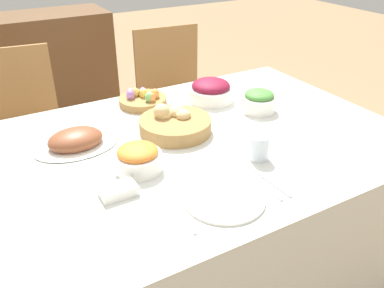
# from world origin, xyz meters

# --- Properties ---
(ground_plane) EXTENTS (12.00, 12.00, 0.00)m
(ground_plane) POSITION_xyz_m (0.00, 0.00, 0.00)
(ground_plane) COLOR #937551
(dining_table) EXTENTS (1.80, 1.13, 0.73)m
(dining_table) POSITION_xyz_m (0.00, 0.00, 0.37)
(dining_table) COLOR silver
(dining_table) RESTS_ON ground
(chair_far_left) EXTENTS (0.47, 0.47, 0.91)m
(chair_far_left) POSITION_xyz_m (-0.45, 0.93, 0.49)
(chair_far_left) COLOR olive
(chair_far_left) RESTS_ON ground
(chair_far_right) EXTENTS (0.46, 0.46, 0.91)m
(chair_far_right) POSITION_xyz_m (0.47, 0.93, 0.49)
(chair_far_right) COLOR olive
(chair_far_right) RESTS_ON ground
(sideboard) EXTENTS (1.11, 0.44, 0.91)m
(sideboard) POSITION_xyz_m (-0.20, 1.86, 0.45)
(sideboard) COLOR brown
(sideboard) RESTS_ON ground
(bread_basket) EXTENTS (0.29, 0.29, 0.11)m
(bread_basket) POSITION_xyz_m (0.05, 0.11, 0.77)
(bread_basket) COLOR #9E7542
(bread_basket) RESTS_ON dining_table
(egg_basket) EXTENTS (0.22, 0.22, 0.08)m
(egg_basket) POSITION_xyz_m (0.04, 0.42, 0.76)
(egg_basket) COLOR #9E7542
(egg_basket) RESTS_ON dining_table
(ham_platter) EXTENTS (0.32, 0.22, 0.08)m
(ham_platter) POSITION_xyz_m (-0.34, 0.18, 0.76)
(ham_platter) COLOR white
(ham_platter) RESTS_ON dining_table
(beet_salad_bowl) EXTENTS (0.21, 0.21, 0.11)m
(beet_salad_bowl) POSITION_xyz_m (0.34, 0.30, 0.78)
(beet_salad_bowl) COLOR white
(beet_salad_bowl) RESTS_ON dining_table
(carrot_bowl) EXTENTS (0.16, 0.16, 0.10)m
(carrot_bowl) POSITION_xyz_m (-0.19, -0.09, 0.78)
(carrot_bowl) COLOR white
(carrot_bowl) RESTS_ON dining_table
(green_salad_bowl) EXTENTS (0.15, 0.15, 0.10)m
(green_salad_bowl) POSITION_xyz_m (0.46, 0.10, 0.78)
(green_salad_bowl) COLOR white
(green_salad_bowl) RESTS_ON dining_table
(dinner_plate) EXTENTS (0.25, 0.25, 0.01)m
(dinner_plate) POSITION_xyz_m (-0.03, -0.38, 0.74)
(dinner_plate) COLOR white
(dinner_plate) RESTS_ON dining_table
(fork) EXTENTS (0.02, 0.19, 0.00)m
(fork) POSITION_xyz_m (-0.19, -0.38, 0.74)
(fork) COLOR #B7B7BC
(fork) RESTS_ON dining_table
(knife) EXTENTS (0.02, 0.19, 0.00)m
(knife) POSITION_xyz_m (0.12, -0.38, 0.74)
(knife) COLOR #B7B7BC
(knife) RESTS_ON dining_table
(spoon) EXTENTS (0.02, 0.19, 0.00)m
(spoon) POSITION_xyz_m (0.15, -0.38, 0.74)
(spoon) COLOR #B7B7BC
(spoon) RESTS_ON dining_table
(drinking_cup) EXTENTS (0.07, 0.07, 0.09)m
(drinking_cup) POSITION_xyz_m (0.21, -0.23, 0.78)
(drinking_cup) COLOR silver
(drinking_cup) RESTS_ON dining_table
(butter_dish) EXTENTS (0.11, 0.07, 0.03)m
(butter_dish) POSITION_xyz_m (-0.31, -0.19, 0.75)
(butter_dish) COLOR white
(butter_dish) RESTS_ON dining_table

